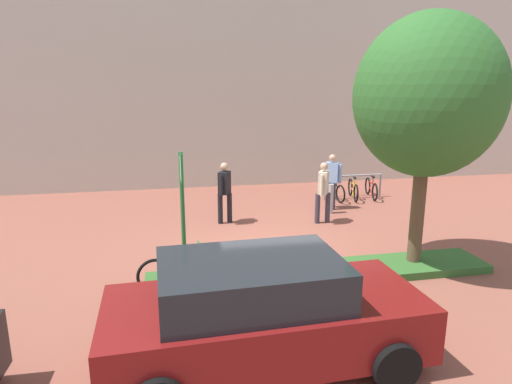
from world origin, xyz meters
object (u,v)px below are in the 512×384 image
person_shirt_white (323,189)px  car_maroon_wagon (262,313)px  person_suited_dark (225,189)px  bike_rack_cluster (353,189)px  person_casual_tan (332,178)px  bike_at_sign (182,270)px  bollard_steel (331,199)px  parking_sign_post (182,202)px  tree_sidewalk (428,97)px

person_shirt_white → car_maroon_wagon: person_shirt_white is taller
person_suited_dark → car_maroon_wagon: size_ratio=0.39×
car_maroon_wagon → bike_rack_cluster: bearing=59.5°
person_casual_tan → bike_at_sign: bearing=-135.1°
bike_rack_cluster → person_suited_dark: size_ratio=1.23×
car_maroon_wagon → bollard_steel: bearing=62.5°
bike_at_sign → person_suited_dark: bearing=71.2°
bike_at_sign → person_shirt_white: person_shirt_white is taller
bike_rack_cluster → person_shirt_white: (-1.95, -2.42, 0.63)m
parking_sign_post → bollard_steel: parking_sign_post is taller
bike_at_sign → person_casual_tan: 6.81m
person_suited_dark → tree_sidewalk: bearing=-48.1°
person_casual_tan → car_maroon_wagon: person_casual_tan is taller
bike_rack_cluster → bike_at_sign: bearing=-135.7°
tree_sidewalk → bollard_steel: 5.27m
bike_rack_cluster → bollard_steel: 2.10m
parking_sign_post → bike_at_sign: parking_sign_post is taller
tree_sidewalk → bike_rack_cluster: 6.74m
parking_sign_post → person_shirt_white: (3.97, 3.47, -0.72)m
parking_sign_post → person_shirt_white: 5.32m
bollard_steel → person_shirt_white: person_shirt_white is taller
bike_rack_cluster → person_suited_dark: 5.06m
parking_sign_post → car_maroon_wagon: size_ratio=0.60×
bike_rack_cluster → person_shirt_white: size_ratio=1.23×
parking_sign_post → bike_rack_cluster: 8.46m
bollard_steel → person_shirt_white: 1.15m
tree_sidewalk → person_casual_tan: 5.42m
tree_sidewalk → bollard_steel: size_ratio=5.73×
tree_sidewalk → person_casual_tan: bearing=90.6°
tree_sidewalk → person_suited_dark: (-3.51, 3.92, -2.57)m
car_maroon_wagon → parking_sign_post: bearing=110.2°
parking_sign_post → bollard_steel: (4.53, 4.33, -1.25)m
bike_at_sign → car_maroon_wagon: 2.82m
bike_at_sign → bike_rack_cluster: (5.99, 5.84, -0.00)m
tree_sidewalk → parking_sign_post: size_ratio=1.97×
bike_rack_cluster → person_shirt_white: person_shirt_white is taller
person_casual_tan → bike_rack_cluster: bearing=41.5°
bike_at_sign → person_suited_dark: 4.21m
bike_rack_cluster → person_casual_tan: (-1.19, -1.05, 0.63)m
bollard_steel → car_maroon_wagon: (-3.59, -6.88, 0.31)m
parking_sign_post → bike_rack_cluster: bearing=44.9°
parking_sign_post → bike_at_sign: (-0.06, 0.05, -1.36)m
bike_rack_cluster → bollard_steel: bollard_steel is taller
bike_at_sign → person_casual_tan: size_ratio=0.97×
person_shirt_white → person_casual_tan: bearing=60.7°
person_casual_tan → car_maroon_wagon: 8.32m
car_maroon_wagon → person_casual_tan: bearing=62.8°
bike_at_sign → tree_sidewalk: bearing=0.2°
bollard_steel → car_maroon_wagon: car_maroon_wagon is taller
tree_sidewalk → car_maroon_wagon: bearing=-145.7°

